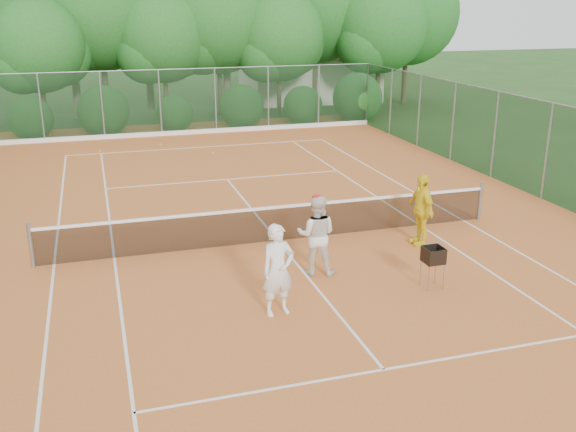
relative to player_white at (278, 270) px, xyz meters
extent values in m
plane|color=#224619|center=(1.12, 3.89, -0.95)|extent=(120.00, 120.00, 0.00)
cube|color=#C46A2D|center=(1.12, 3.89, -0.94)|extent=(18.00, 36.00, 0.02)
cube|color=beige|center=(10.12, 27.89, 0.55)|extent=(8.00, 5.00, 3.00)
cylinder|color=gray|center=(-4.82, 3.89, -0.38)|extent=(0.10, 0.10, 1.10)
cylinder|color=gray|center=(7.05, 3.89, -0.38)|extent=(0.10, 0.10, 1.10)
cube|color=black|center=(1.12, 3.89, -0.47)|extent=(11.87, 0.03, 0.86)
cube|color=white|center=(1.12, 3.89, 0.00)|extent=(11.87, 0.04, 0.07)
imported|color=white|center=(0.00, 0.00, 0.00)|extent=(0.75, 0.56, 1.86)
imported|color=white|center=(1.38, 1.68, -0.01)|extent=(1.10, 1.00, 1.84)
ellipsoid|color=#B42118|center=(1.38, 1.68, 0.87)|extent=(0.22, 0.22, 0.14)
imported|color=yellow|center=(4.53, 2.68, -0.01)|extent=(0.46, 1.09, 1.84)
cylinder|color=gray|center=(3.34, 0.04, -0.64)|extent=(0.02, 0.02, 0.58)
cylinder|color=gray|center=(3.70, 0.40, -0.64)|extent=(0.02, 0.02, 0.58)
cube|color=black|center=(3.52, 0.22, -0.18)|extent=(0.40, 0.40, 0.34)
sphere|color=#B7D331|center=(-3.02, 16.15, -0.90)|extent=(0.07, 0.07, 0.07)
sphere|color=#D9E835|center=(-0.48, 16.75, -0.90)|extent=(0.07, 0.07, 0.07)
sphere|color=#CFED37|center=(1.38, 14.37, -0.90)|extent=(0.07, 0.07, 0.07)
cube|color=white|center=(1.12, 15.78, -0.93)|extent=(11.03, 0.06, 0.01)
cube|color=white|center=(-4.37, 3.89, -0.93)|extent=(0.06, 23.77, 0.01)
cube|color=white|center=(6.60, 3.89, -0.93)|extent=(0.06, 23.77, 0.01)
cube|color=white|center=(-2.99, 3.89, -0.93)|extent=(0.06, 23.77, 0.01)
cube|color=white|center=(5.23, 3.89, -0.93)|extent=(0.06, 23.77, 0.01)
cube|color=white|center=(1.12, 10.29, -0.93)|extent=(8.23, 0.06, 0.01)
cube|color=white|center=(1.12, -2.51, -0.93)|extent=(8.23, 0.06, 0.01)
cube|color=white|center=(1.12, 3.89, -0.93)|extent=(0.06, 12.80, 0.01)
cube|color=#19381E|center=(1.12, 18.89, 0.57)|extent=(18.00, 0.02, 3.00)
cylinder|color=gray|center=(10.12, 18.89, 0.57)|extent=(0.07, 0.07, 3.00)
cylinder|color=gray|center=(10.12, 18.89, 0.57)|extent=(0.07, 0.07, 3.00)
cylinder|color=brown|center=(-5.38, 22.39, 0.65)|extent=(0.22, 0.22, 3.20)
sphere|color=#205A1E|center=(-5.38, 22.39, 3.02)|extent=(4.48, 4.48, 4.48)
cylinder|color=brown|center=(-2.38, 24.89, 1.30)|extent=(0.31, 0.31, 4.50)
sphere|color=#205A1E|center=(-2.38, 24.89, 4.63)|extent=(6.30, 6.30, 6.30)
cylinder|color=brown|center=(0.62, 23.39, 0.80)|extent=(0.24, 0.24, 3.50)
sphere|color=#205A1E|center=(0.62, 23.39, 3.39)|extent=(4.90, 4.90, 4.90)
cylinder|color=brown|center=(3.62, 23.89, 1.10)|extent=(0.28, 0.28, 4.10)
sphere|color=#205A1E|center=(3.62, 23.89, 4.13)|extent=(5.74, 5.74, 5.74)
cylinder|color=brown|center=(6.62, 22.69, 0.75)|extent=(0.23, 0.23, 3.40)
sphere|color=#205A1E|center=(6.62, 22.69, 3.27)|extent=(4.76, 4.76, 4.76)
cylinder|color=brown|center=(9.62, 25.39, 1.38)|extent=(0.32, 0.32, 4.65)
sphere|color=#205A1E|center=(9.62, 25.39, 4.82)|extent=(6.51, 6.51, 6.51)
cylinder|color=brown|center=(12.62, 23.09, 0.95)|extent=(0.26, 0.26, 3.80)
sphere|color=#205A1E|center=(12.62, 23.09, 3.76)|extent=(5.32, 5.32, 5.32)
cylinder|color=brown|center=(15.12, 24.69, 1.18)|extent=(0.29, 0.29, 4.25)
sphere|color=#205A1E|center=(15.12, 24.69, 4.32)|extent=(5.95, 5.95, 5.95)
cone|color=brown|center=(-3.88, 24.89, 4.55)|extent=(0.44, 0.44, 11.00)
cone|color=brown|center=(4.12, 24.39, 4.05)|extent=(0.44, 0.44, 10.00)
cone|color=brown|center=(8.12, 26.39, 5.05)|extent=(0.44, 0.44, 12.00)
camera|label=1|loc=(-3.16, -11.03, 4.93)|focal=40.00mm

